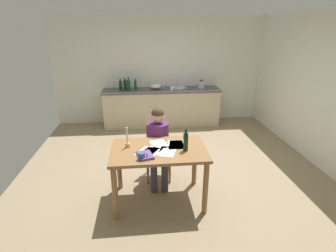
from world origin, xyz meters
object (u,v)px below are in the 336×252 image
Objects in this scene: sink_unit at (179,88)px; wine_glass_by_kettle at (159,84)px; bottle_oil at (121,85)px; mixing_bowl at (156,86)px; dining_table at (159,157)px; book_magazine at (145,155)px; teacup_on_counter at (172,88)px; bottle_wine_red at (129,85)px; wine_glass_near_sink at (163,83)px; bottle_sauce at (135,85)px; person_seated at (158,141)px; wine_bottle_on_table at (186,141)px; chair_at_table at (158,149)px; bottle_vinegar at (125,85)px; stovetop_kettle at (201,84)px; candlestick at (127,141)px; coffee_mug at (142,156)px.

sink_unit reaches higher than wine_glass_by_kettle.
bottle_oil is (-1.40, 0.03, 0.09)m from sink_unit.
bottle_oil is 0.84m from mixing_bowl.
dining_table is 5.25× the size of book_magazine.
dining_table is at bearing -100.37° from teacup_on_counter.
dining_table is 4.66× the size of mixing_bowl.
bottle_wine_red is 2.02× the size of wine_glass_by_kettle.
mixing_bowl is 0.22m from wine_glass_near_sink.
bottle_sauce is at bearing -173.02° from wine_glass_near_sink.
person_seated is at bearing -94.84° from wine_glass_by_kettle.
bottle_wine_red is at bearing -152.55° from bottle_sauce.
dining_table is 4.19× the size of wine_bottle_on_table.
chair_at_table is at bearing -105.64° from sink_unit.
bottle_vinegar is at bearing 106.10° from wine_bottle_on_table.
chair_at_table is 2.74× the size of bottle_wine_red.
stovetop_kettle reaches higher than book_magazine.
wine_glass_near_sink is (0.33, 2.74, 0.33)m from person_seated.
bottle_wine_red reaches higher than teacup_on_counter.
bottle_oil is (-0.68, 3.12, 0.34)m from dining_table.
person_seated is at bearing 118.76° from wine_bottle_on_table.
person_seated is 5.43× the size of stovetop_kettle.
person_seated is at bearing -77.00° from bottle_vinegar.
book_magazine is 1.99× the size of teacup_on_counter.
sink_unit is 2.34× the size of wine_glass_near_sink.
wine_glass_near_sink reaches higher than book_magazine.
bottle_oil reaches higher than dining_table.
mixing_bowl is (0.73, 0.05, -0.06)m from bottle_vinegar.
person_seated reaches higher than book_magazine.
chair_at_table is at bearing -81.83° from bottle_sauce.
candlestick is (-0.44, -0.39, 0.20)m from person_seated.
sink_unit is 0.56m from mixing_bowl.
wine_glass_by_kettle is (-0.09, 3.32, 0.09)m from wine_bottle_on_table.
stovetop_kettle is 1.03m from wine_glass_by_kettle.
person_seated reaches higher than stovetop_kettle.
sink_unit is (0.37, 3.17, -0.00)m from wine_bottle_on_table.
book_magazine is 3.37m from mixing_bowl.
book_magazine is at bearing -167.70° from wine_bottle_on_table.
coffee_mug is 0.51× the size of book_magazine.
wine_glass_near_sink is at bearing 89.87° from wine_bottle_on_table.
person_seated is at bearing -82.37° from bottle_sauce.
person_seated is at bearing 58.32° from book_magazine.
bottle_vinegar reaches higher than wine_bottle_on_table.
teacup_on_counter is (0.51, 2.44, 0.27)m from person_seated.
sink_unit is 2.34× the size of wine_glass_by_kettle.
wine_glass_near_sink is at bearing 170.77° from stovetop_kettle.
wine_glass_by_kettle is at bearing 9.20° from bottle_vinegar.
wine_bottle_on_table reaches higher than dining_table.
chair_at_table is 0.91m from wine_bottle_on_table.
bottle_sauce is (-0.33, 3.16, 0.34)m from dining_table.
book_magazine is 0.91× the size of bottle_oil.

